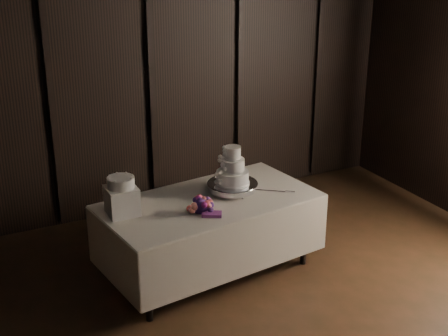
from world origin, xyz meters
TOP-DOWN VIEW (x-y plane):
  - room at (0.00, 0.00)m, footprint 6.08×7.08m
  - display_table at (-0.06, 1.83)m, footprint 2.11×1.30m
  - cake_stand at (0.21, 1.91)m, footprint 0.63×0.63m
  - wedding_cake at (0.19, 1.89)m, footprint 0.34×0.30m
  - bouquet at (-0.24, 1.64)m, footprint 0.43×0.47m
  - box_pedestal at (-0.87, 1.90)m, footprint 0.26×0.26m
  - small_cake at (-0.87, 1.90)m, footprint 0.27×0.27m
  - cake_knife at (0.54, 1.76)m, footprint 0.31×0.24m

SIDE VIEW (x-z plane):
  - display_table at x=-0.06m, z-range 0.04..0.80m
  - cake_knife at x=0.54m, z-range 0.76..0.77m
  - cake_stand at x=0.21m, z-range 0.76..0.85m
  - bouquet at x=-0.24m, z-range 0.73..0.91m
  - box_pedestal at x=-0.87m, z-range 0.76..1.01m
  - wedding_cake at x=0.19m, z-range 0.81..1.18m
  - small_cake at x=-0.87m, z-range 1.01..1.10m
  - room at x=0.00m, z-range -0.04..3.04m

